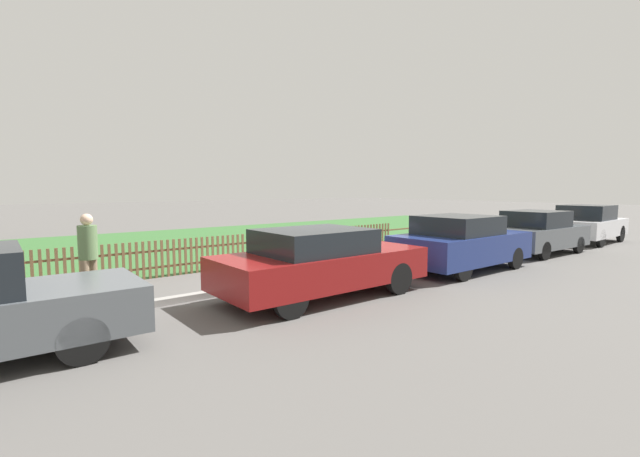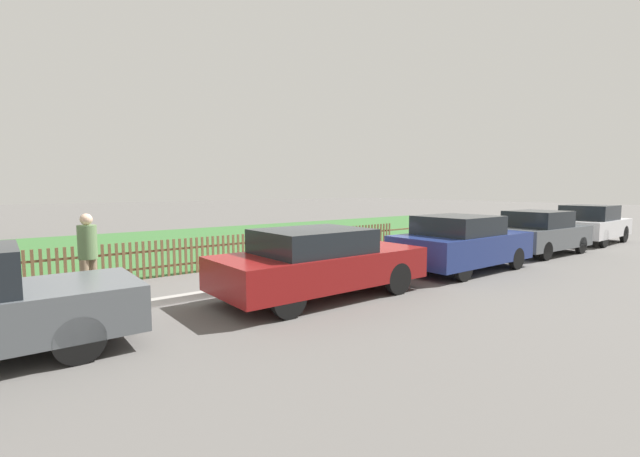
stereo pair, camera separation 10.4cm
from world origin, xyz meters
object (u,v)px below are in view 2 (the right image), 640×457
at_px(parked_car_red_compact, 461,243).
at_px(pedestrian_near_fence, 88,252).
at_px(parked_car_white_van, 539,233).
at_px(covered_motorcycle, 330,243).
at_px(parked_car_navy_estate, 319,262).
at_px(parked_car_grey_coupe, 590,224).

height_order(parked_car_red_compact, pedestrian_near_fence, pedestrian_near_fence).
distance_m(parked_car_red_compact, parked_car_white_van, 4.42).
relative_size(parked_car_red_compact, pedestrian_near_fence, 2.33).
xyz_separation_m(parked_car_white_van, covered_motorcycle, (-6.95, 2.29, -0.02)).
distance_m(parked_car_navy_estate, parked_car_white_van, 9.06).
relative_size(parked_car_red_compact, parked_car_grey_coupe, 1.01).
bearing_deg(parked_car_white_van, parked_car_grey_coupe, 3.50).
bearing_deg(parked_car_navy_estate, covered_motorcycle, 46.69).
bearing_deg(parked_car_white_van, parked_car_navy_estate, -178.32).
xyz_separation_m(parked_car_grey_coupe, pedestrian_near_fence, (-17.15, 2.39, 0.19)).
bearing_deg(pedestrian_near_fence, parked_car_navy_estate, -77.97).
relative_size(parked_car_white_van, covered_motorcycle, 1.97).
bearing_deg(pedestrian_near_fence, parked_car_red_compact, -61.08).
relative_size(parked_car_red_compact, covered_motorcycle, 2.04).
bearing_deg(parked_car_white_van, parked_car_red_compact, -177.50).
xyz_separation_m(parked_car_white_van, parked_car_grey_coupe, (4.45, 0.12, 0.05)).
bearing_deg(parked_car_navy_estate, parked_car_red_compact, -1.07).
relative_size(parked_car_grey_coupe, pedestrian_near_fence, 2.32).
bearing_deg(parked_car_navy_estate, parked_car_grey_coupe, 0.31).
bearing_deg(pedestrian_near_fence, parked_car_grey_coupe, -51.92).
bearing_deg(parked_car_red_compact, pedestrian_near_fence, 162.99).
bearing_deg(parked_car_red_compact, parked_car_grey_coupe, 1.09).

